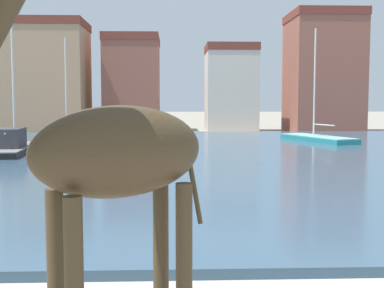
{
  "coord_description": "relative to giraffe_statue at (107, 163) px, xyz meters",
  "views": [
    {
      "loc": [
        -1.49,
        0.54,
        3.29
      ],
      "look_at": [
        -1.01,
        13.18,
        2.2
      ],
      "focal_mm": 47.14,
      "sensor_mm": 36.0,
      "label": 1
    }
  ],
  "objects": [
    {
      "name": "harbor_water",
      "position": [
        2.14,
        23.72,
        -2.52
      ],
      "size": [
        83.77,
        40.06,
        0.33
      ],
      "primitive_type": "cube",
      "color": "#334C60",
      "rests_on": "ground"
    },
    {
      "name": "quay_edge_coping",
      "position": [
        2.14,
        3.44,
        -2.62
      ],
      "size": [
        83.77,
        0.5,
        0.12
      ],
      "primitive_type": "cube",
      "color": "#ADA89E",
      "rests_on": "ground"
    },
    {
      "name": "giraffe_statue",
      "position": [
        0.0,
        0.0,
        0.0
      ],
      "size": [
        2.72,
        2.04,
        5.25
      ],
      "color": "#42331E",
      "rests_on": "ground"
    },
    {
      "name": "sailboat_orange",
      "position": [
        -8.08,
        36.87,
        -2.12
      ],
      "size": [
        2.36,
        9.7,
        8.37
      ],
      "color": "orange",
      "rests_on": "ground"
    },
    {
      "name": "sailboat_teal",
      "position": [
        11.06,
        32.23,
        -2.3
      ],
      "size": [
        4.5,
        8.28,
        8.56
      ],
      "color": "teal",
      "rests_on": "ground"
    },
    {
      "name": "sailboat_black",
      "position": [
        -8.5,
        24.44,
        -2.11
      ],
      "size": [
        2.52,
        8.36,
        8.29
      ],
      "color": "black",
      "rests_on": "ground"
    },
    {
      "name": "townhouse_end_terrace",
      "position": [
        -12.03,
        47.21,
        3.0
      ],
      "size": [
        7.91,
        6.98,
        11.33
      ],
      "color": "tan",
      "rests_on": "ground"
    },
    {
      "name": "townhouse_corner_house",
      "position": [
        -3.66,
        49.73,
        2.41
      ],
      "size": [
        5.79,
        7.63,
        10.15
      ],
      "color": "#8E5142",
      "rests_on": "ground"
    },
    {
      "name": "townhouse_tall_gabled",
      "position": [
        6.84,
        48.72,
        1.92
      ],
      "size": [
        5.37,
        5.72,
        9.18
      ],
      "color": "beige",
      "rests_on": "ground"
    },
    {
      "name": "townhouse_narrow_midrow",
      "position": [
        16.22,
        47.11,
        3.5
      ],
      "size": [
        7.03,
        7.52,
        12.33
      ],
      "color": "#8E5142",
      "rests_on": "ground"
    }
  ]
}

